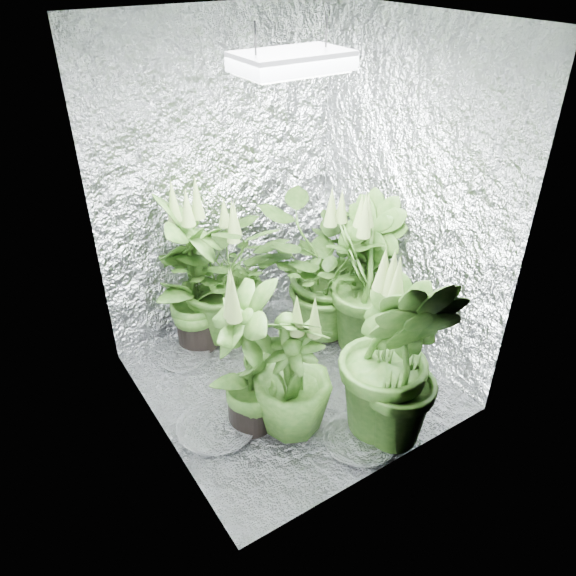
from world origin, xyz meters
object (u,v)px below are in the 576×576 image
(plant_g, at_px, (396,359))
(circulation_fan, at_px, (321,291))
(plant_c, at_px, (364,279))
(plant_f, at_px, (248,360))
(grow_lamp, at_px, (292,62))
(plant_b, at_px, (192,276))
(plant_a, at_px, (226,275))
(plant_e, at_px, (329,271))
(plant_d, at_px, (292,374))

(plant_g, height_order, circulation_fan, plant_g)
(plant_c, height_order, circulation_fan, plant_c)
(circulation_fan, bearing_deg, plant_c, -76.24)
(plant_f, relative_size, circulation_fan, 3.11)
(grow_lamp, bearing_deg, plant_c, 6.61)
(plant_b, height_order, circulation_fan, plant_b)
(plant_a, xyz_separation_m, circulation_fan, (0.70, -0.08, -0.32))
(plant_e, bearing_deg, plant_c, -66.69)
(plant_f, height_order, plant_g, plant_g)
(plant_e, distance_m, plant_f, 0.97)
(plant_f, bearing_deg, plant_c, 13.95)
(plant_b, relative_size, plant_e, 1.11)
(grow_lamp, relative_size, plant_a, 0.48)
(plant_f, distance_m, circulation_fan, 1.28)
(grow_lamp, relative_size, plant_e, 0.50)
(plant_d, relative_size, plant_f, 0.86)
(plant_d, height_order, circulation_fan, plant_d)
(grow_lamp, bearing_deg, plant_a, 96.52)
(plant_f, bearing_deg, plant_a, 69.64)
(plant_c, xyz_separation_m, plant_e, (-0.10, 0.22, -0.02))
(plant_f, bearing_deg, plant_e, 28.15)
(grow_lamp, relative_size, plant_c, 0.47)
(grow_lamp, height_order, plant_e, grow_lamp)
(plant_c, relative_size, plant_d, 1.27)
(grow_lamp, distance_m, circulation_fan, 1.89)
(plant_b, xyz_separation_m, plant_g, (0.51, -1.28, 0.00))
(plant_b, bearing_deg, plant_a, 0.00)
(plant_c, distance_m, plant_f, 0.98)
(plant_b, bearing_deg, plant_c, -32.89)
(circulation_fan, bearing_deg, plant_f, -124.78)
(plant_f, xyz_separation_m, circulation_fan, (1.00, 0.73, -0.32))
(plant_d, bearing_deg, grow_lamp, 57.63)
(grow_lamp, bearing_deg, plant_b, 115.61)
(plant_b, xyz_separation_m, plant_d, (0.11, -0.96, -0.14))
(plant_a, height_order, plant_d, plant_a)
(plant_b, relative_size, circulation_fan, 3.56)
(plant_e, height_order, plant_f, plant_e)
(plant_a, height_order, plant_e, plant_e)
(grow_lamp, distance_m, plant_g, 1.46)
(plant_d, height_order, plant_f, plant_f)
(plant_g, relative_size, circulation_fan, 3.62)
(plant_b, relative_size, plant_f, 1.15)
(plant_c, height_order, plant_f, plant_c)
(plant_a, bearing_deg, plant_g, -78.01)
(plant_a, distance_m, plant_b, 0.24)
(grow_lamp, distance_m, plant_b, 1.48)
(plant_e, bearing_deg, plant_a, 147.77)
(plant_a, relative_size, plant_f, 1.07)
(plant_d, xyz_separation_m, plant_e, (0.68, 0.61, 0.09))
(plant_a, distance_m, plant_f, 0.86)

